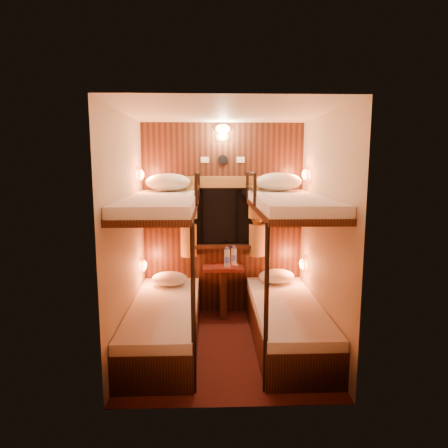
{
  "coord_description": "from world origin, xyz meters",
  "views": [
    {
      "loc": [
        -0.16,
        -3.95,
        1.93
      ],
      "look_at": [
        -0.01,
        0.15,
        1.29
      ],
      "focal_mm": 32.0,
      "sensor_mm": 36.0,
      "label": 1
    }
  ],
  "objects_px": {
    "bottle_left": "(227,258)",
    "bottle_right": "(234,257)",
    "bunk_right": "(287,293)",
    "table": "(223,284)",
    "bunk_left": "(164,294)"
  },
  "relations": [
    {
      "from": "bunk_right",
      "to": "table",
      "type": "xyz_separation_m",
      "value": [
        -0.65,
        0.78,
        -0.14
      ]
    },
    {
      "from": "bunk_left",
      "to": "bottle_left",
      "type": "height_order",
      "value": "bunk_left"
    },
    {
      "from": "bottle_left",
      "to": "bottle_right",
      "type": "xyz_separation_m",
      "value": [
        0.09,
        0.11,
        -0.0
      ]
    },
    {
      "from": "bunk_right",
      "to": "bottle_left",
      "type": "distance_m",
      "value": 0.96
    },
    {
      "from": "bunk_left",
      "to": "table",
      "type": "bearing_deg",
      "value": 50.33
    },
    {
      "from": "table",
      "to": "bunk_right",
      "type": "bearing_deg",
      "value": -50.33
    },
    {
      "from": "bunk_left",
      "to": "bottle_right",
      "type": "distance_m",
      "value": 1.16
    },
    {
      "from": "table",
      "to": "bottle_right",
      "type": "relative_size",
      "value": 2.69
    },
    {
      "from": "bunk_right",
      "to": "bottle_left",
      "type": "height_order",
      "value": "bunk_right"
    },
    {
      "from": "bunk_right",
      "to": "bunk_left",
      "type": "bearing_deg",
      "value": 180.0
    },
    {
      "from": "bottle_left",
      "to": "bottle_right",
      "type": "relative_size",
      "value": 1.05
    },
    {
      "from": "bunk_right",
      "to": "table",
      "type": "bearing_deg",
      "value": 129.67
    },
    {
      "from": "table",
      "to": "bottle_left",
      "type": "relative_size",
      "value": 2.57
    },
    {
      "from": "bunk_left",
      "to": "bunk_right",
      "type": "bearing_deg",
      "value": 0.0
    },
    {
      "from": "bunk_left",
      "to": "table",
      "type": "distance_m",
      "value": 1.02
    }
  ]
}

